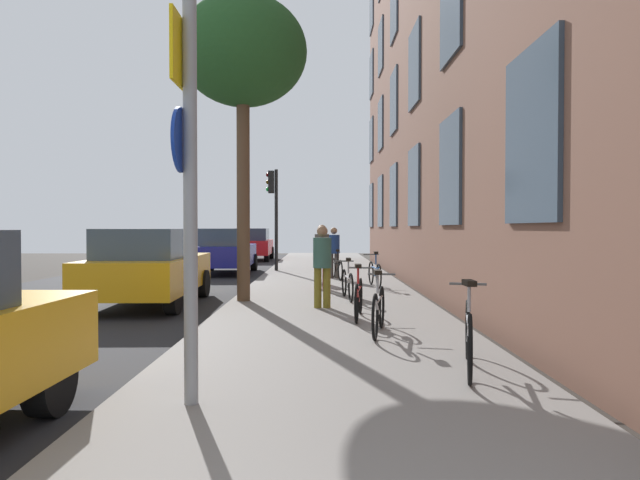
% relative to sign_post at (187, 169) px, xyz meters
% --- Properties ---
extents(ground_plane, '(41.80, 41.80, 0.00)m').
position_rel_sign_post_xyz_m(ground_plane, '(-2.16, 10.71, -2.16)').
color(ground_plane, '#332D28').
extents(road_asphalt, '(7.00, 38.00, 0.01)m').
position_rel_sign_post_xyz_m(road_asphalt, '(-4.26, 10.71, -2.15)').
color(road_asphalt, '#232326').
rests_on(road_asphalt, ground).
extents(sidewalk, '(4.20, 38.00, 0.12)m').
position_rel_sign_post_xyz_m(sidewalk, '(1.34, 10.71, -2.10)').
color(sidewalk, gray).
rests_on(sidewalk, ground).
extents(building_facade, '(0.56, 27.00, 13.79)m').
position_rel_sign_post_xyz_m(building_facade, '(3.93, 10.21, 4.76)').
color(building_facade, brown).
rests_on(building_facade, ground).
extents(sign_post, '(0.16, 0.60, 3.56)m').
position_rel_sign_post_xyz_m(sign_post, '(0.00, 0.00, 0.00)').
color(sign_post, gray).
rests_on(sign_post, sidewalk).
extents(traffic_light, '(0.43, 0.24, 3.63)m').
position_rel_sign_post_xyz_m(traffic_light, '(-0.53, 15.27, 0.45)').
color(traffic_light, black).
rests_on(traffic_light, sidewalk).
extents(tree_near, '(2.68, 2.68, 6.35)m').
position_rel_sign_post_xyz_m(tree_near, '(-0.47, 6.89, 3.12)').
color(tree_near, brown).
rests_on(tree_near, sidewalk).
extents(bicycle_0, '(0.57, 1.75, 0.99)m').
position_rel_sign_post_xyz_m(bicycle_0, '(2.72, 1.10, -1.65)').
color(bicycle_0, black).
rests_on(bicycle_0, sidewalk).
extents(bicycle_1, '(0.48, 1.60, 0.93)m').
position_rel_sign_post_xyz_m(bicycle_1, '(1.98, 3.17, -1.67)').
color(bicycle_1, black).
rests_on(bicycle_1, sidewalk).
extents(bicycle_2, '(0.42, 1.65, 0.93)m').
position_rel_sign_post_xyz_m(bicycle_2, '(1.79, 4.57, -1.67)').
color(bicycle_2, black).
rests_on(bicycle_2, sidewalk).
extents(bicycle_3, '(0.42, 1.65, 0.90)m').
position_rel_sign_post_xyz_m(bicycle_3, '(1.73, 7.10, -1.69)').
color(bicycle_3, black).
rests_on(bicycle_3, sidewalk).
extents(bicycle_4, '(0.42, 1.68, 0.92)m').
position_rel_sign_post_xyz_m(bicycle_4, '(2.57, 9.69, -1.68)').
color(bicycle_4, black).
rests_on(bicycle_4, sidewalk).
extents(bicycle_5, '(0.45, 1.67, 0.89)m').
position_rel_sign_post_xyz_m(bicycle_5, '(1.64, 11.86, -1.69)').
color(bicycle_5, black).
rests_on(bicycle_5, sidewalk).
extents(pedestrian_0, '(0.43, 0.43, 1.57)m').
position_rel_sign_post_xyz_m(pedestrian_0, '(1.18, 5.83, -1.14)').
color(pedestrian_0, olive).
rests_on(pedestrian_0, sidewalk).
extents(pedestrian_1, '(0.45, 0.45, 1.61)m').
position_rel_sign_post_xyz_m(pedestrian_1, '(1.19, 9.11, -1.12)').
color(pedestrian_1, maroon).
rests_on(pedestrian_1, sidewalk).
extents(pedestrian_2, '(0.42, 0.42, 1.55)m').
position_rel_sign_post_xyz_m(pedestrian_2, '(1.57, 12.19, -1.15)').
color(pedestrian_2, '#4C4742').
rests_on(pedestrian_2, sidewalk).
extents(car_1, '(1.98, 4.29, 1.62)m').
position_rel_sign_post_xyz_m(car_1, '(-2.48, 6.98, -1.31)').
color(car_1, orange).
rests_on(car_1, road_asphalt).
extents(car_2, '(1.98, 4.27, 1.62)m').
position_rel_sign_post_xyz_m(car_2, '(-2.25, 15.32, -1.31)').
color(car_2, navy).
rests_on(car_2, road_asphalt).
extents(car_3, '(1.92, 4.25, 1.62)m').
position_rel_sign_post_xyz_m(car_3, '(-2.28, 23.65, -1.31)').
color(car_3, red).
rests_on(car_3, road_asphalt).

